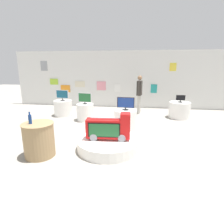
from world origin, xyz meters
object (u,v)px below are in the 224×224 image
tv_on_far_right (181,98)px  tv_on_right_rear (126,103)px  novelty_firetruck_tv (109,129)px  main_display_pedestal (108,144)px  side_table_round (39,139)px  display_pedestal_right_rear (125,119)px  bottle_on_side_table (30,119)px  display_pedestal_left_rear (63,108)px  shopper_browsing_near_truck (139,92)px  tv_on_left_rear (62,95)px  tv_on_center_rear (85,98)px  display_pedestal_center_rear (85,112)px  display_pedestal_far_right (179,110)px

tv_on_far_right → tv_on_right_rear: bearing=-141.9°
novelty_firetruck_tv → tv_on_right_rear: (0.31, 1.70, 0.33)m
main_display_pedestal → side_table_round: size_ratio=1.95×
main_display_pedestal → tv_on_far_right: 4.25m
display_pedestal_right_rear → bottle_on_side_table: bearing=-131.4°
display_pedestal_right_rear → bottle_on_side_table: (-2.06, -2.34, 0.61)m
display_pedestal_left_rear → bottle_on_side_table: 3.83m
shopper_browsing_near_truck → display_pedestal_left_rear: bearing=-166.1°
display_pedestal_left_rear → bottle_on_side_table: size_ratio=2.72×
side_table_round → novelty_firetruck_tv: bearing=20.2°
display_pedestal_right_rear → tv_on_far_right: tv_on_far_right is taller
tv_on_right_rear → novelty_firetruck_tv: bearing=-100.2°
tv_on_left_rear → tv_on_center_rear: tv_on_left_rear is taller
display_pedestal_center_rear → side_table_round: 3.09m
tv_on_left_rear → tv_on_right_rear: (2.84, -1.35, -0.02)m
tv_on_right_rear → shopper_browsing_near_truck: 2.23m
tv_on_right_rear → tv_on_far_right: (2.16, 1.69, -0.08)m
shopper_browsing_near_truck → display_pedestal_far_right: bearing=-15.8°
main_display_pedestal → shopper_browsing_near_truck: (0.79, 3.87, 0.87)m
tv_on_right_rear → tv_on_far_right: size_ratio=1.63×
novelty_firetruck_tv → tv_on_right_rear: tv_on_right_rear is taller
display_pedestal_right_rear → tv_on_center_rear: bearing=154.9°
novelty_firetruck_tv → shopper_browsing_near_truck: shopper_browsing_near_truck is taller
tv_on_center_rear → display_pedestal_right_rear: 1.93m
main_display_pedestal → tv_on_center_rear: 2.92m
main_display_pedestal → side_table_round: 1.72m
tv_on_far_right → bottle_on_side_table: bottle_on_side_table is taller
display_pedestal_left_rear → tv_on_right_rear: (2.84, -1.36, 0.57)m
tv_on_center_rear → bottle_on_side_table: 3.15m
main_display_pedestal → tv_on_far_right: tv_on_far_right is taller
novelty_firetruck_tv → bottle_on_side_table: bottle_on_side_table is taller
tv_on_left_rear → tv_on_far_right: size_ratio=1.56×
tv_on_far_right → side_table_round: 5.71m
tv_on_right_rear → bottle_on_side_table: bearing=-131.4°
main_display_pedestal → side_table_round: bearing=-159.3°
novelty_firetruck_tv → display_pedestal_left_rear: (-2.53, 3.06, -0.24)m
display_pedestal_left_rear → tv_on_far_right: 5.03m
tv_on_left_rear → bottle_on_side_table: size_ratio=1.98×
shopper_browsing_near_truck → side_table_round: bearing=-118.1°
display_pedestal_left_rear → shopper_browsing_near_truck: 3.47m
tv_on_center_rear → tv_on_left_rear: bearing=154.0°
display_pedestal_left_rear → tv_on_center_rear: 1.42m
tv_on_center_rear → display_pedestal_right_rear: (1.67, -0.78, -0.57)m
main_display_pedestal → display_pedestal_center_rear: 2.83m
display_pedestal_center_rear → display_pedestal_far_right: (3.83, 0.91, 0.00)m
tv_on_left_rear → tv_on_right_rear: 3.14m
tv_on_center_rear → side_table_round: (-0.25, -3.08, -0.49)m
display_pedestal_far_right → tv_on_far_right: size_ratio=2.36×
main_display_pedestal → display_pedestal_right_rear: 1.74m
display_pedestal_right_rear → display_pedestal_far_right: same height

